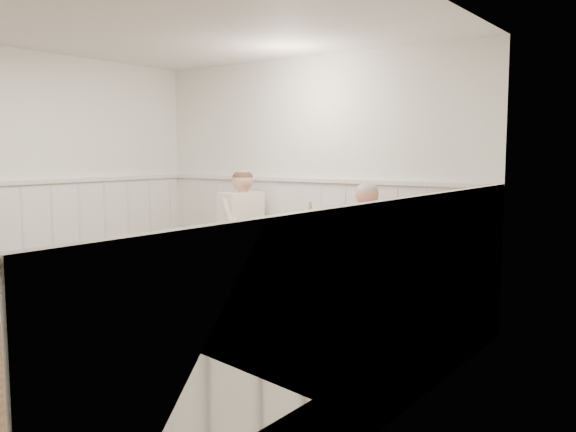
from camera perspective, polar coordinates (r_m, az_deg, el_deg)
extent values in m
plane|color=#422C16|center=(4.98, -12.77, -13.07)|extent=(4.50, 4.50, 0.00)
cube|color=white|center=(6.42, 2.17, 3.20)|extent=(4.00, 0.04, 2.60)
cube|color=white|center=(6.36, -25.10, 2.61)|extent=(0.04, 4.50, 2.60)
cube|color=white|center=(3.47, 9.14, 0.75)|extent=(0.04, 4.50, 2.60)
cube|color=white|center=(4.81, -13.52, 17.56)|extent=(4.00, 4.50, 0.02)
cube|color=silver|center=(6.47, 2.08, -2.56)|extent=(3.98, 0.03, 1.30)
cube|color=silver|center=(6.41, -24.77, -3.20)|extent=(0.03, 4.48, 1.30)
cube|color=silver|center=(3.60, 8.75, -9.60)|extent=(0.03, 4.48, 1.30)
cube|color=silver|center=(6.40, 2.03, 3.37)|extent=(3.98, 0.06, 0.04)
cube|color=silver|center=(6.33, -24.97, 2.79)|extent=(0.06, 4.48, 0.04)
cube|color=silver|center=(3.48, 8.70, 1.11)|extent=(0.06, 4.48, 0.04)
cube|color=#483D2E|center=(6.06, 1.11, -2.38)|extent=(0.88, 0.70, 0.04)
cylinder|color=#3F3833|center=(6.12, -3.54, -5.87)|extent=(0.05, 0.05, 0.71)
cylinder|color=#3F3833|center=(6.59, -0.22, -5.01)|extent=(0.05, 0.05, 0.71)
cylinder|color=#3F3833|center=(5.67, 2.63, -6.82)|extent=(0.05, 0.05, 0.71)
cylinder|color=#3F3833|center=(6.17, 5.70, -5.79)|extent=(0.05, 0.05, 0.71)
cube|color=#A37C5D|center=(5.76, 7.19, -5.49)|extent=(0.60, 0.60, 0.04)
cube|color=#536DC4|center=(5.75, 7.20, -5.11)|extent=(0.54, 0.54, 0.03)
cube|color=#A37C5D|center=(5.69, 9.32, -2.96)|extent=(0.21, 0.44, 0.48)
cylinder|color=#A37C5D|center=(5.60, 8.97, -8.42)|extent=(0.04, 0.04, 0.45)
cylinder|color=#A37C5D|center=(5.64, 4.93, -8.26)|extent=(0.04, 0.04, 0.45)
cylinder|color=#A37C5D|center=(5.98, 9.26, -7.49)|extent=(0.04, 0.04, 0.45)
cylinder|color=#A37C5D|center=(6.02, 5.49, -7.35)|extent=(0.04, 0.04, 0.45)
cube|color=#A37C5D|center=(6.53, -4.62, -4.73)|extent=(0.47, 0.47, 0.04)
cube|color=#536DC4|center=(6.53, -4.62, -4.45)|extent=(0.42, 0.42, 0.03)
cube|color=#A37C5D|center=(6.57, -6.00, -2.71)|extent=(0.12, 0.39, 0.41)
cylinder|color=#A37C5D|center=(6.79, -5.22, -6.12)|extent=(0.03, 0.03, 0.38)
cylinder|color=#A37C5D|center=(6.65, -2.65, -6.36)|extent=(0.03, 0.03, 0.38)
cylinder|color=#A37C5D|center=(6.51, -6.59, -6.67)|extent=(0.03, 0.03, 0.38)
cylinder|color=#A37C5D|center=(6.36, -3.93, -6.95)|extent=(0.03, 0.03, 0.38)
cube|color=#3F3F47|center=(5.80, 7.36, -7.91)|extent=(0.44, 0.40, 0.45)
cube|color=#3F3F47|center=(5.84, 5.68, -4.98)|extent=(0.42, 0.36, 0.13)
cube|color=#D95D9C|center=(5.69, 7.44, -1.90)|extent=(0.24, 0.44, 0.54)
sphere|color=tan|center=(5.65, 7.50, 2.04)|extent=(0.22, 0.22, 0.22)
sphere|color=#A5A5A0|center=(5.64, 7.50, 2.34)|extent=(0.21, 0.21, 0.21)
cube|color=black|center=(5.86, 4.37, -1.58)|extent=(0.02, 0.07, 0.13)
cube|color=#3F3F47|center=(6.65, -4.25, -5.95)|extent=(0.52, 0.48, 0.48)
cube|color=#3F3F47|center=(6.44, -3.01, -3.60)|extent=(0.49, 0.44, 0.14)
cube|color=white|center=(6.55, -4.30, -0.32)|extent=(0.31, 0.50, 0.58)
sphere|color=tan|center=(6.51, -4.33, 3.34)|extent=(0.23, 0.23, 0.23)
sphere|color=#4C3828|center=(6.51, -4.33, 3.62)|extent=(0.22, 0.22, 0.22)
cylinder|color=white|center=(5.88, 2.23, -2.37)|extent=(0.25, 0.25, 0.02)
ellipsoid|color=#3F722D|center=(5.87, 1.78, -2.07)|extent=(0.12, 0.10, 0.05)
sphere|color=tan|center=(5.85, 2.73, -2.16)|extent=(0.03, 0.03, 0.03)
cube|color=#844B4F|center=(5.91, 2.68, -2.19)|extent=(0.07, 0.05, 0.01)
cylinder|color=white|center=(5.88, 3.09, -2.15)|extent=(0.05, 0.05, 0.03)
cylinder|color=white|center=(6.15, -1.06, -1.98)|extent=(0.27, 0.27, 0.02)
ellipsoid|color=#3F722D|center=(6.15, -1.52, -1.67)|extent=(0.13, 0.11, 0.05)
sphere|color=tan|center=(6.12, -0.55, -1.77)|extent=(0.04, 0.04, 0.04)
cylinder|color=silver|center=(6.20, 2.84, -1.98)|extent=(0.06, 0.06, 0.01)
cylinder|color=silver|center=(6.19, 2.84, -1.65)|extent=(0.01, 0.01, 0.07)
cone|color=orange|center=(6.19, 2.84, -1.08)|extent=(0.06, 0.06, 0.06)
cylinder|color=silver|center=(6.18, 2.85, -0.67)|extent=(0.06, 0.06, 0.03)
cylinder|color=silver|center=(6.27, 1.59, -1.88)|extent=(0.07, 0.07, 0.01)
cylinder|color=silver|center=(6.26, 1.59, -1.49)|extent=(0.01, 0.01, 0.08)
cone|color=orange|center=(6.25, 1.59, -0.83)|extent=(0.07, 0.07, 0.07)
cylinder|color=silver|center=(6.25, 1.59, -0.36)|extent=(0.07, 0.07, 0.03)
cylinder|color=black|center=(6.40, 0.47, -1.08)|extent=(0.06, 0.06, 0.15)
cone|color=black|center=(6.39, 0.47, -0.25)|extent=(0.06, 0.06, 0.04)
cylinder|color=black|center=(6.38, 0.47, -0.01)|extent=(0.02, 0.02, 0.03)
cylinder|color=#2A66B4|center=(6.40, 0.47, -1.04)|extent=(0.06, 0.06, 0.04)
cylinder|color=white|center=(5.70, 0.83, -2.51)|extent=(0.18, 0.12, 0.04)
cylinder|color=silver|center=(6.28, 1.88, -1.54)|extent=(0.04, 0.04, 0.08)
cylinder|color=tan|center=(6.26, 1.88, -0.28)|extent=(0.02, 0.02, 0.26)
cone|color=tan|center=(6.25, 1.89, 1.16)|extent=(0.04, 0.04, 0.09)
cube|color=#536DC4|center=(6.33, 0.08, -1.80)|extent=(0.40, 0.36, 0.01)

